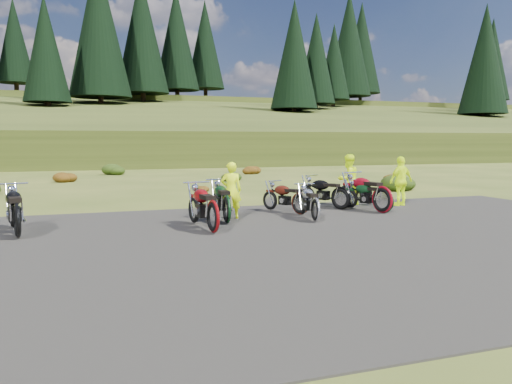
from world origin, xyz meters
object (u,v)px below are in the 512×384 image
object	(u,v)px
motorcycle_7	(384,214)
motorcycle_3	(315,223)
person_middle	(231,191)
motorcycle_0	(18,239)

from	to	relation	value
motorcycle_7	motorcycle_3	bearing A→B (deg)	82.62
motorcycle_3	motorcycle_7	world-z (taller)	motorcycle_7
motorcycle_7	person_middle	xyz separation A→B (m)	(-4.78, 0.44, 0.81)
motorcycle_0	person_middle	size ratio (longest dim) A/B	1.42
motorcycle_0	motorcycle_3	size ratio (longest dim) A/B	1.21
motorcycle_0	person_middle	xyz separation A→B (m)	(5.42, 1.21, 0.81)
motorcycle_3	person_middle	bearing A→B (deg)	64.83
motorcycle_3	person_middle	distance (m)	2.55
motorcycle_0	motorcycle_7	world-z (taller)	motorcycle_0
motorcycle_0	person_middle	bearing A→B (deg)	-88.21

